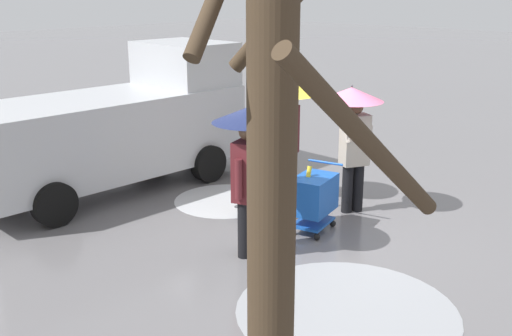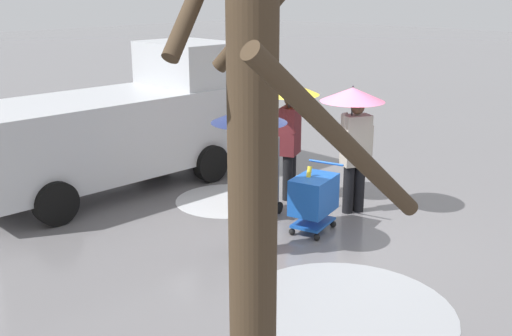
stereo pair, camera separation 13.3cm
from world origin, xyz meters
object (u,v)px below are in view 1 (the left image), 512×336
cargo_van_parked_right (118,125)px  bare_tree_near (273,317)px  hand_dolly_boxes (257,179)px  pedestrian_pink_side (288,112)px  pedestrian_white_side (249,146)px  shopping_cart_vendor (314,196)px  pedestrian_black_side (353,120)px

cargo_van_parked_right → bare_tree_near: 8.76m
hand_dolly_boxes → pedestrian_pink_side: (0.19, -0.99, 0.95)m
pedestrian_white_side → bare_tree_near: bare_tree_near is taller
shopping_cart_vendor → pedestrian_black_side: (0.07, -1.08, 1.02)m
pedestrian_black_side → pedestrian_white_side: same height
cargo_van_parked_right → pedestrian_white_side: 3.95m
pedestrian_pink_side → pedestrian_black_side: same height
pedestrian_pink_side → pedestrian_white_side: 2.39m
cargo_van_parked_right → shopping_cart_vendor: cargo_van_parked_right is taller
hand_dolly_boxes → bare_tree_near: 6.84m
shopping_cart_vendor → pedestrian_pink_side: pedestrian_pink_side is taller
pedestrian_black_side → bare_tree_near: (-3.60, 6.08, 0.45)m
pedestrian_white_side → hand_dolly_boxes: bearing=-51.5°
hand_dolly_boxes → pedestrian_white_side: pedestrian_white_side is taller
pedestrian_pink_side → pedestrian_black_side: bearing=-169.8°
cargo_van_parked_right → shopping_cart_vendor: bearing=-170.2°
pedestrian_black_side → pedestrian_pink_side: bearing=10.2°
hand_dolly_boxes → shopping_cart_vendor: bearing=-173.1°
shopping_cart_vendor → pedestrian_white_side: (0.16, 1.26, 1.00)m
hand_dolly_boxes → bare_tree_near: bearing=133.4°
shopping_cart_vendor → pedestrian_pink_side: bearing=-34.7°
shopping_cart_vendor → bare_tree_near: 6.30m
pedestrian_black_side → bare_tree_near: 7.08m
hand_dolly_boxes → pedestrian_white_side: 1.72m
pedestrian_black_side → shopping_cart_vendor: bearing=93.5°
pedestrian_black_side → pedestrian_white_side: (0.09, 2.34, -0.01)m
pedestrian_pink_side → bare_tree_near: size_ratio=0.54×
hand_dolly_boxes → pedestrian_pink_side: pedestrian_pink_side is taller
shopping_cart_vendor → hand_dolly_boxes: hand_dolly_boxes is taller
pedestrian_white_side → shopping_cart_vendor: bearing=-97.2°
pedestrian_black_side → pedestrian_white_side: 2.35m
cargo_van_parked_right → pedestrian_black_side: cargo_van_parked_right is taller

